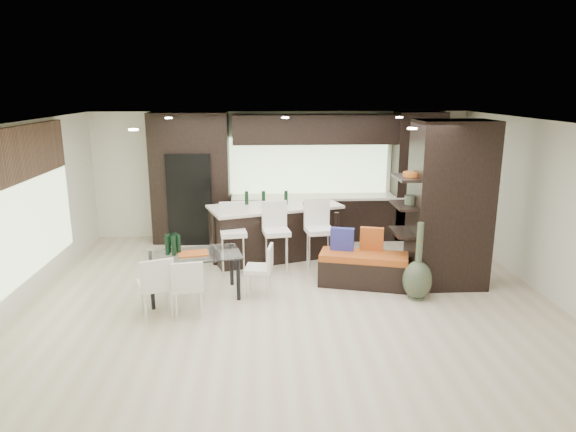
{
  "coord_description": "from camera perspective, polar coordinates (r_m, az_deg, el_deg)",
  "views": [
    {
      "loc": [
        -0.42,
        -7.5,
        3.19
      ],
      "look_at": [
        0.0,
        0.6,
        1.15
      ],
      "focal_mm": 32.0,
      "sensor_mm": 36.0,
      "label": 1
    }
  ],
  "objects": [
    {
      "name": "ground",
      "position": [
        8.16,
        0.22,
        -8.89
      ],
      "size": [
        8.0,
        8.0,
        0.0
      ],
      "primitive_type": "plane",
      "color": "beige",
      "rests_on": "ground"
    },
    {
      "name": "back_wall",
      "position": [
        11.16,
        -0.78,
        4.62
      ],
      "size": [
        8.0,
        0.02,
        2.7
      ],
      "primitive_type": "cube",
      "color": "silver",
      "rests_on": "ground"
    },
    {
      "name": "left_wall",
      "position": [
        8.51,
        -27.76,
        -0.02
      ],
      "size": [
        0.02,
        7.0,
        2.7
      ],
      "primitive_type": "cube",
      "color": "silver",
      "rests_on": "ground"
    },
    {
      "name": "right_wall",
      "position": [
        8.9,
        26.9,
        0.64
      ],
      "size": [
        0.02,
        7.0,
        2.7
      ],
      "primitive_type": "cube",
      "color": "silver",
      "rests_on": "ground"
    },
    {
      "name": "ceiling",
      "position": [
        7.53,
        0.24,
        10.39
      ],
      "size": [
        8.0,
        7.0,
        0.02
      ],
      "primitive_type": "cube",
      "color": "white",
      "rests_on": "ground"
    },
    {
      "name": "window_left",
      "position": [
        8.67,
        -26.98,
        0.31
      ],
      "size": [
        0.04,
        3.2,
        1.9
      ],
      "primitive_type": "cube",
      "color": "#B2D199",
      "rests_on": "left_wall"
    },
    {
      "name": "window_back",
      "position": [
        11.13,
        2.33,
        5.63
      ],
      "size": [
        3.4,
        0.04,
        1.2
      ],
      "primitive_type": "cube",
      "color": "#B2D199",
      "rests_on": "back_wall"
    },
    {
      "name": "stone_accent",
      "position": [
        8.51,
        -27.47,
        6.2
      ],
      "size": [
        0.08,
        3.0,
        0.8
      ],
      "primitive_type": "cube",
      "color": "brown",
      "rests_on": "left_wall"
    },
    {
      "name": "ceiling_spots",
      "position": [
        7.78,
        0.14,
        10.36
      ],
      "size": [
        4.0,
        3.0,
        0.02
      ],
      "primitive_type": "cube",
      "color": "white",
      "rests_on": "ceiling"
    },
    {
      "name": "back_cabinetry",
      "position": [
        10.87,
        1.93,
        4.36
      ],
      "size": [
        6.8,
        0.68,
        2.7
      ],
      "primitive_type": "cube",
      "color": "black",
      "rests_on": "ground"
    },
    {
      "name": "refrigerator",
      "position": [
        10.95,
        -10.68,
        2.07
      ],
      "size": [
        0.9,
        0.68,
        1.9
      ],
      "primitive_type": "cube",
      "color": "black",
      "rests_on": "ground"
    },
    {
      "name": "partition_column",
      "position": [
        8.66,
        17.53,
        1.18
      ],
      "size": [
        1.2,
        0.8,
        2.7
      ],
      "primitive_type": "cube",
      "color": "black",
      "rests_on": "ground"
    },
    {
      "name": "kitchen_island",
      "position": [
        9.85,
        -1.44,
        -1.68
      ],
      "size": [
        2.65,
        1.77,
        1.02
      ],
      "primitive_type": "cube",
      "rotation": [
        0.0,
        0.0,
        0.32
      ],
      "color": "black",
      "rests_on": "ground"
    },
    {
      "name": "stool_left",
      "position": [
        9.05,
        -6.06,
        -3.26
      ],
      "size": [
        0.5,
        0.5,
        1.0
      ],
      "primitive_type": "cube",
      "rotation": [
        0.0,
        0.0,
        0.14
      ],
      "color": "white",
      "rests_on": "ground"
    },
    {
      "name": "stool_mid",
      "position": [
        9.04,
        -1.29,
        -3.19
      ],
      "size": [
        0.5,
        0.5,
        1.01
      ],
      "primitive_type": "cube",
      "rotation": [
        0.0,
        0.0,
        0.15
      ],
      "color": "white",
      "rests_on": "ground"
    },
    {
      "name": "stool_right",
      "position": [
        9.07,
        3.46,
        -3.02
      ],
      "size": [
        0.51,
        0.51,
        1.04
      ],
      "primitive_type": "cube",
      "rotation": [
        0.0,
        0.0,
        0.12
      ],
      "color": "white",
      "rests_on": "ground"
    },
    {
      "name": "bench",
      "position": [
        8.59,
        8.36,
        -5.88
      ],
      "size": [
        1.53,
        0.91,
        0.55
      ],
      "primitive_type": "cube",
      "rotation": [
        0.0,
        0.0,
        -0.27
      ],
      "color": "black",
      "rests_on": "ground"
    },
    {
      "name": "floor_vase",
      "position": [
        8.11,
        14.3,
        -4.89
      ],
      "size": [
        0.55,
        0.55,
        1.22
      ],
      "primitive_type": null,
      "rotation": [
        0.0,
        0.0,
        0.28
      ],
      "color": "#3E4935",
      "rests_on": "ground"
    },
    {
      "name": "dining_table",
      "position": [
        8.16,
        -10.38,
        -6.51
      ],
      "size": [
        1.58,
        1.1,
        0.69
      ],
      "primitive_type": "cube",
      "rotation": [
        0.0,
        0.0,
        0.21
      ],
      "color": "white",
      "rests_on": "ground"
    },
    {
      "name": "chair_near",
      "position": [
        7.5,
        -11.07,
        -8.0
      ],
      "size": [
        0.5,
        0.5,
        0.8
      ],
      "primitive_type": "cube",
      "rotation": [
        0.0,
        0.0,
        0.16
      ],
      "color": "white",
      "rests_on": "ground"
    },
    {
      "name": "chair_far",
      "position": [
        7.56,
        -14.5,
        -7.84
      ],
      "size": [
        0.59,
        0.59,
        0.85
      ],
      "primitive_type": "cube",
      "rotation": [
        0.0,
        0.0,
        0.37
      ],
      "color": "white",
      "rests_on": "ground"
    },
    {
      "name": "chair_end",
      "position": [
        8.08,
        -3.29,
        -6.27
      ],
      "size": [
        0.46,
        0.46,
        0.75
      ],
      "primitive_type": "cube",
      "rotation": [
        0.0,
        0.0,
        1.42
      ],
      "color": "white",
      "rests_on": "ground"
    }
  ]
}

